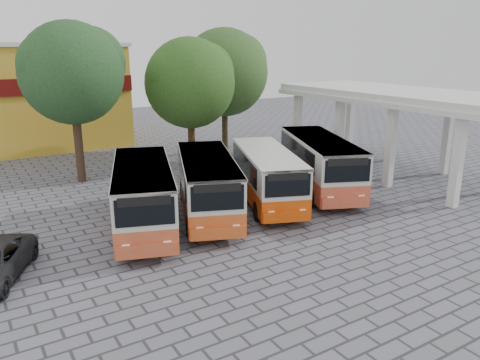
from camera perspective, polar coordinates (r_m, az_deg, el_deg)
ground at (r=22.79m, az=7.81°, el=-4.89°), size 90.00×90.00×0.00m
terminal_shelter at (r=31.75m, az=18.44°, el=9.53°), size 6.80×15.80×5.40m
bus_far_left at (r=21.56m, az=-11.71°, el=-1.52°), size 5.02×8.71×2.94m
bus_centre_left at (r=22.81m, az=-3.98°, el=-0.28°), size 5.30×8.66×2.92m
bus_centre_right at (r=24.59m, az=3.34°, el=0.80°), size 5.05×8.34×2.81m
bus_far_right at (r=27.00m, az=9.70°, el=2.31°), size 5.72×9.12×3.07m
tree_left at (r=29.61m, az=-19.73°, el=12.55°), size 6.28×5.98×9.54m
tree_middle at (r=32.63m, az=-6.03°, el=12.02°), size 6.44×6.13×8.70m
tree_right at (r=36.36m, az=-1.82°, el=13.32°), size 6.93×6.60×9.42m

